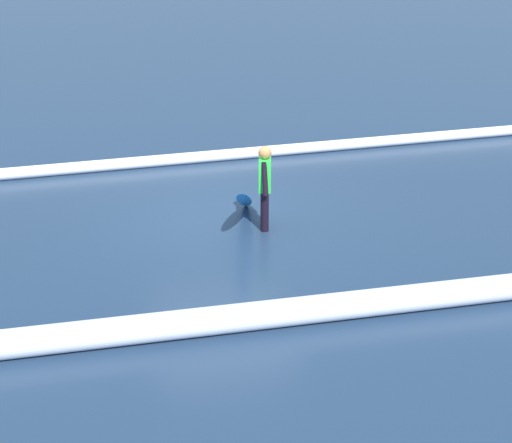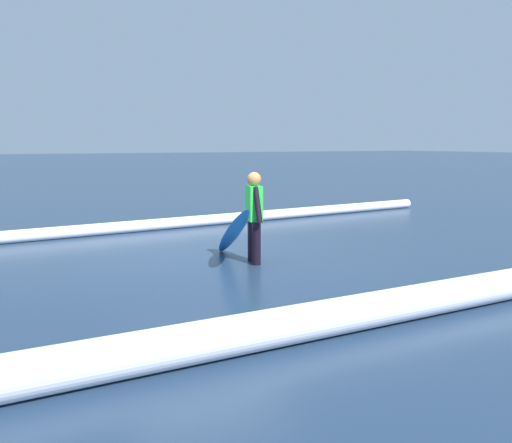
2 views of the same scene
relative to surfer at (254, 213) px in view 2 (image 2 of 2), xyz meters
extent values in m
plane|color=#20344D|center=(0.63, -0.66, -0.81)|extent=(185.50, 185.50, 0.00)
cylinder|color=black|center=(0.03, 0.14, -0.47)|extent=(0.14, 0.14, 0.68)
cylinder|color=black|center=(-0.03, -0.14, -0.47)|extent=(0.14, 0.14, 0.68)
cube|color=#2DD83F|center=(0.00, 0.00, 0.15)|extent=(0.27, 0.38, 0.55)
sphere|color=#CB844A|center=(0.00, 0.00, 0.53)|extent=(0.22, 0.22, 0.22)
cylinder|color=black|center=(0.05, 0.21, 0.15)|extent=(0.09, 0.24, 0.56)
cylinder|color=black|center=(-0.05, -0.21, 0.15)|extent=(0.09, 0.18, 0.57)
ellipsoid|color=#268CE5|center=(0.34, -0.08, -0.31)|extent=(0.74, 2.07, 1.03)
ellipsoid|color=blue|center=(0.34, -0.08, -0.31)|extent=(0.49, 1.63, 0.84)
cylinder|color=white|center=(0.64, -3.82, -0.68)|extent=(16.10, 1.27, 0.25)
cylinder|color=white|center=(0.72, 3.21, -0.62)|extent=(24.60, 0.42, 0.37)
camera|label=1|loc=(2.66, 11.07, 4.01)|focal=50.82mm
camera|label=2|loc=(3.86, 7.32, 1.08)|focal=37.30mm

